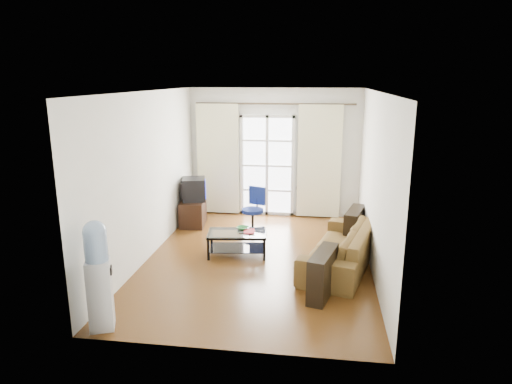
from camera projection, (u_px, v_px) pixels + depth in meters
floor at (258, 259)px, 7.50m from camera, size 5.20×5.20×0.00m
ceiling at (258, 92)px, 6.84m from camera, size 5.20×5.20×0.00m
wall_back at (274, 153)px, 9.67m from camera, size 3.60×0.02×2.70m
wall_front at (224, 234)px, 4.67m from camera, size 3.60×0.02×2.70m
wall_left at (148, 176)px, 7.41m from camera, size 0.02×5.20×2.70m
wall_right at (375, 183)px, 6.93m from camera, size 0.02×5.20×2.70m
french_door at (267, 166)px, 9.70m from camera, size 1.16×0.06×2.15m
curtain_rod at (274, 104)px, 9.32m from camera, size 3.30×0.04×0.04m
curtain_left at (218, 159)px, 9.75m from camera, size 0.90×0.07×2.35m
curtain_right at (319, 162)px, 9.46m from camera, size 0.90×0.07×2.35m
radiator at (311, 202)px, 9.71m from camera, size 0.64×0.12×0.64m
sofa at (341, 246)px, 7.18m from camera, size 2.60×1.93×0.64m
coffee_table at (237, 240)px, 7.64m from camera, size 1.03×0.67×0.39m
bowl at (243, 228)px, 7.74m from camera, size 0.31×0.31×0.05m
book at (244, 232)px, 7.61m from camera, size 0.27×0.31×0.02m
remote at (244, 233)px, 7.55m from camera, size 0.15×0.06×0.02m
tv_stand at (193, 213)px, 9.18m from camera, size 0.54×0.74×0.51m
crt_tv at (193, 189)px, 9.12m from camera, size 0.58×0.59×0.45m
task_chair at (253, 219)px, 8.80m from camera, size 0.75×0.75×0.86m
water_cooler at (98, 273)px, 5.28m from camera, size 0.35×0.35×1.34m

